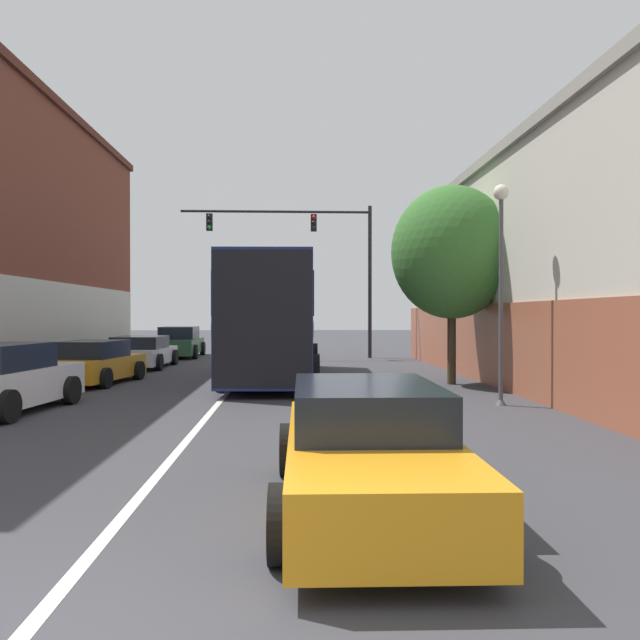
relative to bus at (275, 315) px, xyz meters
name	(u,v)px	position (x,y,z in m)	size (l,w,h in m)	color
lane_center_line	(234,384)	(-1.15, -1.49, -2.06)	(0.14, 42.09, 0.01)	silver
building_right_storefront	(592,267)	(9.67, -1.42, 1.45)	(7.00, 23.21, 6.79)	#B7B2A3
bus	(275,315)	(0.00, 0.00, 0.00)	(3.02, 10.25, 3.69)	navy
hatchback_foreground	(367,448)	(1.38, -13.40, -1.43)	(2.01, 4.60, 1.30)	orange
parked_car_left_mid	(141,352)	(-5.30, 4.44, -1.47)	(2.25, 4.30, 1.23)	silver
parked_car_left_far	(180,343)	(-4.91, 10.48, -1.36)	(2.11, 4.70, 1.49)	#285633
parked_car_left_distant	(94,363)	(-5.35, -1.16, -1.45)	(2.34, 4.11, 1.29)	orange
traffic_signal_gantry	(316,247)	(1.66, 9.55, 3.19)	(9.03, 0.36, 7.24)	black
street_lamp	(501,268)	(5.30, -6.06, 1.07)	(0.36, 0.36, 5.02)	#47474C
street_tree_near	(452,252)	(5.28, -1.74, 1.84)	(3.59, 3.23, 5.89)	#3D2D1E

